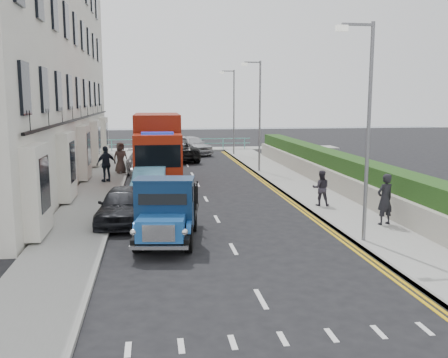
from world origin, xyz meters
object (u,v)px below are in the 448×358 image
Objects in this scene: red_lorry at (157,146)px; parked_car_front at (123,205)px; pedestrian_east_near at (385,199)px; lamp_near at (365,121)px; lamp_mid at (258,110)px; lamp_far at (232,107)px; bedford_lorry at (165,215)px.

parked_car_front is (-1.44, -9.32, -1.33)m from red_lorry.
lamp_near is at bearing 29.06° from pedestrian_east_near.
red_lorry is (-6.33, -2.78, -1.96)m from lamp_mid.
lamp_mid is at bearing 90.00° from lamp_near.
lamp_mid is 7.19m from red_lorry.
lamp_mid is (0.00, 16.00, 0.00)m from lamp_near.
pedestrian_east_near is at bearing -54.32° from red_lorry.
lamp_mid reaches higher than red_lorry.
parked_car_front is (-7.78, -22.11, -3.30)m from lamp_far.
parked_car_front is at bearing -122.72° from lamp_mid.
lamp_far is 24.41m from pedestrian_east_near.
lamp_mid reaches higher than pedestrian_east_near.
red_lorry is at bearing -156.28° from lamp_mid.
lamp_near is at bearing -63.95° from red_lorry.
bedford_lorry is at bearing -10.20° from pedestrian_east_near.
bedford_lorry is at bearing -112.33° from lamp_mid.
lamp_mid is 14.57m from pedestrian_east_near.
lamp_far reaches higher than bedford_lorry.
lamp_near is 9.30m from parked_car_front.
parked_car_front is at bearing -109.38° from lamp_far.
lamp_near is at bearing 1.07° from bedford_lorry.
lamp_near reaches higher than bedford_lorry.
lamp_near is at bearing -90.00° from lamp_mid.
lamp_far is 0.96× the size of red_lorry.
pedestrian_east_near is at bearing -5.59° from parked_car_front.
lamp_far is at bearing -103.82° from pedestrian_east_near.
bedford_lorry is (-6.26, -15.25, -3.00)m from lamp_mid.
red_lorry is (-0.07, 12.46, 1.03)m from bedford_lorry.
red_lorry is 1.78× the size of parked_car_front.
pedestrian_east_near is at bearing 15.61° from bedford_lorry.
lamp_mid is 1.47× the size of bedford_lorry.
red_lorry reaches higher than parked_car_front.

